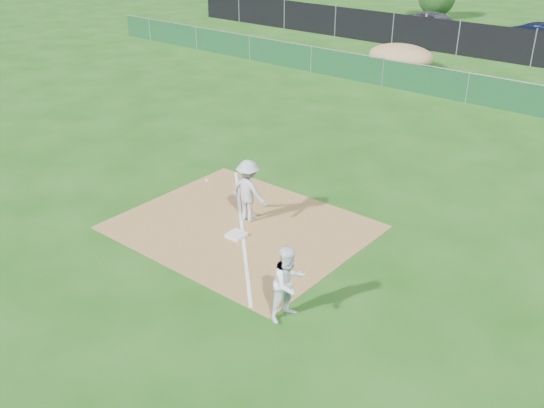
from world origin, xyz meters
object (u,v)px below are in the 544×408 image
Objects in this scene: runner at (289,283)px; car_left at (436,23)px; first_base at (237,235)px; play_at_first at (249,191)px.

car_left is at bearing 29.47° from runner.
car_left is (-10.53, 28.40, -0.08)m from runner.
play_at_first is at bearing 111.77° from first_base.
play_at_first reaches higher than runner.
play_at_first is 4.25m from runner.
runner reaches higher than car_left.
play_at_first is 26.76m from car_left.
car_left is at bearing 105.56° from play_at_first.
play_at_first is 1.13× the size of runner.
runner is 30.29m from car_left.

